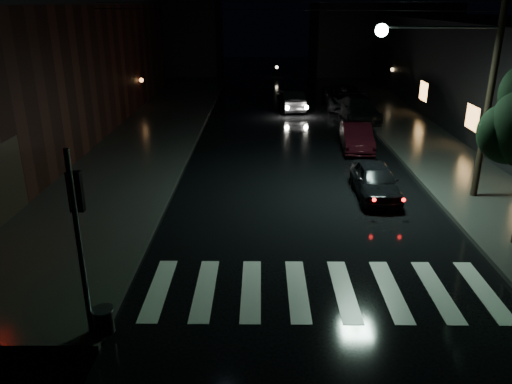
{
  "coord_description": "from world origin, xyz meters",
  "views": [
    {
      "loc": [
        1.44,
        -10.68,
        6.96
      ],
      "look_at": [
        1.3,
        3.43,
        1.6
      ],
      "focal_mm": 35.0,
      "sensor_mm": 36.0,
      "label": 1
    }
  ],
  "objects_px": {
    "parked_car_b": "(357,137)",
    "parked_car_d": "(344,97)",
    "parked_car_a": "(375,180)",
    "parked_car_c": "(359,109)",
    "oncoming_car": "(291,100)"
  },
  "relations": [
    {
      "from": "parked_car_d",
      "to": "oncoming_car",
      "type": "xyz_separation_m",
      "value": [
        -3.79,
        -0.79,
        -0.11
      ]
    },
    {
      "from": "parked_car_a",
      "to": "oncoming_car",
      "type": "relative_size",
      "value": 0.91
    },
    {
      "from": "parked_car_b",
      "to": "parked_car_c",
      "type": "xyz_separation_m",
      "value": [
        1.35,
        6.69,
        0.06
      ]
    },
    {
      "from": "parked_car_d",
      "to": "parked_car_b",
      "type": "bearing_deg",
      "value": -95.25
    },
    {
      "from": "parked_car_a",
      "to": "parked_car_c",
      "type": "xyz_separation_m",
      "value": [
        1.8,
        13.23,
        0.09
      ]
    },
    {
      "from": "parked_car_b",
      "to": "parked_car_d",
      "type": "height_order",
      "value": "parked_car_d"
    },
    {
      "from": "parked_car_a",
      "to": "parked_car_c",
      "type": "distance_m",
      "value": 13.35
    },
    {
      "from": "parked_car_a",
      "to": "parked_car_d",
      "type": "bearing_deg",
      "value": 85.32
    },
    {
      "from": "parked_car_b",
      "to": "parked_car_c",
      "type": "relative_size",
      "value": 0.8
    },
    {
      "from": "parked_car_a",
      "to": "parked_car_b",
      "type": "height_order",
      "value": "parked_car_b"
    },
    {
      "from": "parked_car_a",
      "to": "parked_car_d",
      "type": "height_order",
      "value": "parked_car_d"
    },
    {
      "from": "parked_car_b",
      "to": "parked_car_d",
      "type": "bearing_deg",
      "value": 88.33
    },
    {
      "from": "parked_car_a",
      "to": "parked_car_b",
      "type": "distance_m",
      "value": 6.55
    },
    {
      "from": "parked_car_c",
      "to": "oncoming_car",
      "type": "bearing_deg",
      "value": 139.57
    },
    {
      "from": "parked_car_c",
      "to": "parked_car_d",
      "type": "relative_size",
      "value": 0.88
    }
  ]
}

